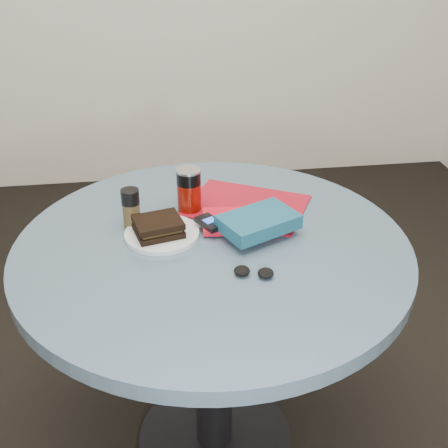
{
  "coord_description": "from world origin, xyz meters",
  "views": [
    {
      "loc": [
        -0.14,
        -1.2,
        1.5
      ],
      "look_at": [
        0.03,
        0.0,
        0.8
      ],
      "focal_mm": 45.0,
      "sensor_mm": 36.0,
      "label": 1
    }
  ],
  "objects": [
    {
      "name": "novel",
      "position": [
        0.12,
        0.01,
        0.79
      ],
      "size": [
        0.23,
        0.19,
        0.04
      ],
      "primitive_type": "cube",
      "rotation": [
        0.0,
        0.0,
        0.44
      ],
      "color": "navy",
      "rests_on": "red_book"
    },
    {
      "name": "red_book",
      "position": [
        0.08,
        0.07,
        0.76
      ],
      "size": [
        0.2,
        0.15,
        0.02
      ],
      "primitive_type": "cube",
      "rotation": [
        0.0,
        0.0,
        -0.09
      ],
      "color": "red",
      "rests_on": "magazine"
    },
    {
      "name": "table",
      "position": [
        0.0,
        0.0,
        0.59
      ],
      "size": [
        1.0,
        1.0,
        0.75
      ],
      "color": "black",
      "rests_on": "ground"
    },
    {
      "name": "pepper_grinder",
      "position": [
        -0.2,
        0.11,
        0.81
      ],
      "size": [
        0.05,
        0.05,
        0.11
      ],
      "color": "#40331B",
      "rests_on": "table"
    },
    {
      "name": "magazine",
      "position": [
        0.12,
        0.17,
        0.75
      ],
      "size": [
        0.39,
        0.36,
        0.01
      ],
      "primitive_type": "cube",
      "rotation": [
        0.0,
        0.0,
        -0.49
      ],
      "color": "maroon",
      "rests_on": "table"
    },
    {
      "name": "mp3_player",
      "position": [
        -0.0,
        0.05,
        0.78
      ],
      "size": [
        0.08,
        0.09,
        0.01
      ],
      "color": "black",
      "rests_on": "red_book"
    },
    {
      "name": "headphones",
      "position": [
        0.08,
        -0.16,
        0.76
      ],
      "size": [
        0.1,
        0.06,
        0.02
      ],
      "color": "black",
      "rests_on": "table"
    },
    {
      "name": "plate",
      "position": [
        -0.12,
        0.05,
        0.76
      ],
      "size": [
        0.2,
        0.2,
        0.01
      ],
      "primitive_type": "cylinder",
      "rotation": [
        0.0,
        0.0,
        -0.04
      ],
      "color": "silver",
      "rests_on": "table"
    },
    {
      "name": "sandwich",
      "position": [
        -0.13,
        0.04,
        0.78
      ],
      "size": [
        0.14,
        0.12,
        0.04
      ],
      "color": "black",
      "rests_on": "plate"
    },
    {
      "name": "ground",
      "position": [
        0.0,
        0.0,
        0.0
      ],
      "size": [
        4.0,
        4.0,
        0.0
      ],
      "primitive_type": "plane",
      "color": "black",
      "rests_on": "ground"
    },
    {
      "name": "soda_can",
      "position": [
        -0.04,
        0.17,
        0.81
      ],
      "size": [
        0.08,
        0.08,
        0.12
      ],
      "color": "#6E0E05",
      "rests_on": "table"
    }
  ]
}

